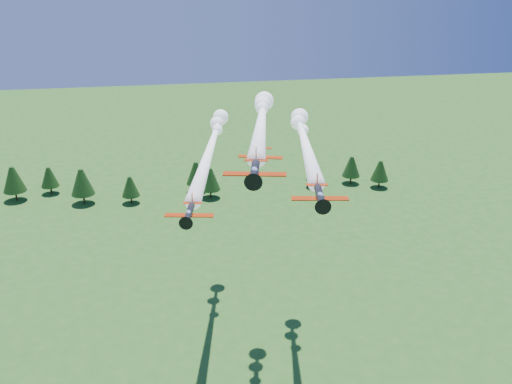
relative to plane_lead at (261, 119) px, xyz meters
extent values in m
cylinder|color=black|center=(-5.60, -25.11, 0.00)|extent=(2.37, 6.04, 1.10)
cone|color=black|center=(-6.36, -28.50, 0.00)|extent=(1.29, 1.21, 1.10)
cone|color=black|center=(-6.50, -29.14, 0.00)|extent=(0.58, 0.59, 0.48)
cylinder|color=black|center=(-6.54, -29.32, 0.00)|extent=(2.27, 0.55, 2.31)
cube|color=#B92C04|center=(-5.70, -25.54, -0.35)|extent=(8.27, 3.22, 0.13)
cube|color=#B92C04|center=(-4.75, -21.30, 0.06)|extent=(3.32, 1.61, 0.08)
cube|color=#B92C04|center=(-4.73, -21.19, 0.94)|extent=(0.32, 1.04, 1.60)
ellipsoid|color=#7F98C4|center=(-5.82, -26.08, 0.44)|extent=(1.06, 1.46, 0.69)
sphere|color=white|center=(1.50, 6.74, 0.00)|extent=(2.30, 2.30, 2.30)
sphere|color=white|center=(2.37, 10.64, 0.00)|extent=(3.00, 3.00, 3.00)
sphere|color=white|center=(3.24, 14.54, 0.00)|extent=(3.70, 3.70, 3.70)
cylinder|color=black|center=(-13.77, -15.55, -9.49)|extent=(2.02, 5.38, 0.98)
cone|color=black|center=(-14.38, -18.57, -9.49)|extent=(1.14, 1.06, 0.98)
cone|color=black|center=(-14.50, -19.15, -9.49)|extent=(0.51, 0.52, 0.43)
cylinder|color=black|center=(-14.54, -19.31, -9.49)|extent=(2.03, 0.45, 2.06)
cube|color=#B92C04|center=(-13.85, -15.93, -9.81)|extent=(7.37, 2.75, 0.12)
cube|color=#B92C04|center=(-13.07, -12.14, -9.45)|extent=(2.95, 1.39, 0.07)
cube|color=#B92C04|center=(-13.05, -12.04, -8.66)|extent=(0.27, 0.93, 1.42)
ellipsoid|color=#7F98C4|center=(-13.94, -16.41, -9.10)|extent=(0.93, 1.29, 0.61)
sphere|color=white|center=(-5.00, 27.36, -9.49)|extent=(2.30, 2.30, 2.30)
sphere|color=white|center=(-3.88, 32.89, -9.49)|extent=(3.00, 3.00, 3.00)
sphere|color=white|center=(-2.75, 38.41, -9.49)|extent=(3.70, 3.70, 3.70)
cylinder|color=black|center=(4.51, -20.98, -5.84)|extent=(2.11, 6.02, 1.10)
cone|color=black|center=(3.91, -24.39, -5.84)|extent=(1.25, 1.16, 1.10)
cone|color=black|center=(3.79, -25.03, -5.84)|extent=(0.56, 0.57, 0.48)
cylinder|color=black|center=(3.76, -25.22, -5.84)|extent=(2.28, 0.44, 2.30)
cube|color=#B92C04|center=(4.43, -21.42, -6.19)|extent=(8.25, 2.87, 0.13)
cube|color=#B92C04|center=(5.19, -17.15, -5.79)|extent=(3.29, 1.47, 0.08)
cube|color=#B92C04|center=(5.21, -17.04, -4.91)|extent=(0.28, 1.04, 1.59)
ellipsoid|color=#7F98C4|center=(4.34, -21.96, -5.40)|extent=(1.01, 1.43, 0.68)
sphere|color=white|center=(10.58, 13.31, -5.84)|extent=(2.30, 2.30, 2.30)
sphere|color=white|center=(11.33, 17.55, -5.84)|extent=(3.00, 3.00, 3.00)
sphere|color=white|center=(12.08, 21.79, -5.84)|extent=(3.70, 3.70, 3.70)
cylinder|color=black|center=(-2.63, -13.37, -1.83)|extent=(2.38, 4.89, 0.90)
cone|color=black|center=(-3.51, -16.06, -1.83)|extent=(1.11, 1.05, 0.90)
cone|color=black|center=(-3.68, -16.57, -1.83)|extent=(0.50, 0.51, 0.40)
cylinder|color=black|center=(-3.73, -16.72, -1.83)|extent=(1.80, 0.63, 1.89)
cube|color=#B92C04|center=(-2.74, -13.71, -2.12)|extent=(6.70, 3.24, 0.11)
cube|color=#B92C04|center=(-1.62, -10.34, -1.78)|extent=(2.72, 1.54, 0.06)
cube|color=#B92C04|center=(-1.60, -10.25, -1.07)|extent=(0.34, 0.84, 1.30)
ellipsoid|color=#7F98C4|center=(-2.88, -14.14, -1.47)|extent=(0.95, 1.23, 0.56)
cylinder|color=#382314|center=(-42.96, 87.22, -47.44)|extent=(0.60, 0.60, 3.34)
cone|color=black|center=(-42.96, 87.22, -41.48)|extent=(7.63, 7.63, 8.59)
cylinder|color=#382314|center=(-55.01, 98.24, -47.79)|extent=(0.60, 0.60, 2.66)
cone|color=black|center=(-55.01, 98.24, -43.04)|extent=(6.07, 6.07, 6.83)
cylinder|color=#382314|center=(35.84, 88.01, -47.79)|extent=(0.60, 0.60, 2.64)
cone|color=black|center=(35.84, 88.01, -43.08)|extent=(6.04, 6.04, 6.79)
cylinder|color=#382314|center=(-27.60, 84.83, -47.83)|extent=(0.60, 0.60, 2.58)
cone|color=black|center=(-27.60, 84.83, -43.23)|extent=(5.89, 5.89, 6.62)
cylinder|color=#382314|center=(-65.54, 94.06, -47.47)|extent=(0.60, 0.60, 3.29)
cone|color=black|center=(-65.54, 94.06, -41.59)|extent=(7.53, 7.53, 8.47)
cylinder|color=#382314|center=(-5.53, 91.27, -47.62)|extent=(0.60, 0.60, 2.98)
cone|color=black|center=(-5.53, 91.27, -42.29)|extent=(6.82, 6.82, 7.68)
cylinder|color=#382314|center=(-1.32, 84.81, -47.64)|extent=(0.60, 0.60, 2.95)
cone|color=black|center=(-1.32, 84.81, -42.38)|extent=(6.74, 6.74, 7.58)
cylinder|color=#382314|center=(49.67, 89.42, -47.71)|extent=(0.60, 0.60, 2.80)
cone|color=black|center=(49.67, 89.42, -42.71)|extent=(6.40, 6.40, 7.20)
cylinder|color=#382314|center=(58.21, 83.80, -47.74)|extent=(0.60, 0.60, 2.75)
cone|color=black|center=(58.21, 83.80, -42.83)|extent=(6.28, 6.28, 7.07)
camera|label=1|loc=(-17.65, -93.20, 24.93)|focal=40.00mm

